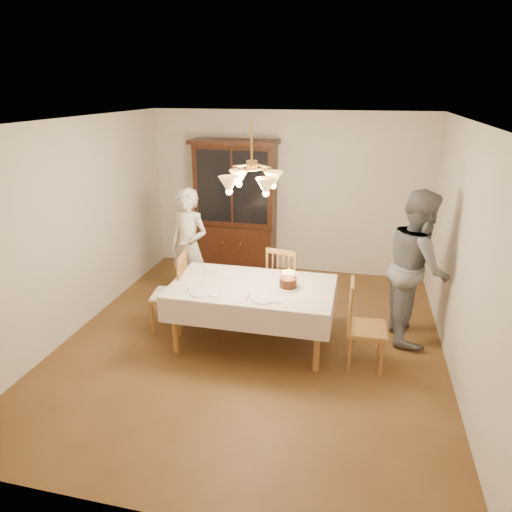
% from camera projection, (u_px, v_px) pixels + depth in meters
% --- Properties ---
extents(ground, '(5.00, 5.00, 0.00)m').
position_uv_depth(ground, '(252.00, 342.00, 5.59)').
color(ground, '#543318').
rests_on(ground, ground).
extents(room_shell, '(5.00, 5.00, 5.00)m').
position_uv_depth(room_shell, '(252.00, 217.00, 5.03)').
color(room_shell, white).
rests_on(room_shell, ground).
extents(dining_table, '(1.90, 1.10, 0.76)m').
position_uv_depth(dining_table, '(252.00, 291.00, 5.35)').
color(dining_table, '#935F2A').
rests_on(dining_table, ground).
extents(china_hutch, '(1.38, 0.54, 2.16)m').
position_uv_depth(china_hutch, '(235.00, 210.00, 7.45)').
color(china_hutch, black).
rests_on(china_hutch, ground).
extents(chair_far_side, '(0.51, 0.49, 1.00)m').
position_uv_depth(chair_far_side, '(285.00, 285.00, 6.10)').
color(chair_far_side, '#935F2A').
rests_on(chair_far_side, ground).
extents(chair_left_end, '(0.48, 0.50, 1.00)m').
position_uv_depth(chair_left_end, '(169.00, 296.00, 5.75)').
color(chair_left_end, '#935F2A').
rests_on(chair_left_end, ground).
extents(chair_right_end, '(0.43, 0.45, 1.00)m').
position_uv_depth(chair_right_end, '(365.00, 330.00, 4.98)').
color(chair_right_end, '#935F2A').
rests_on(chair_right_end, ground).
extents(elderly_woman, '(0.69, 0.55, 1.65)m').
position_uv_depth(elderly_woman, '(189.00, 247.00, 6.40)').
color(elderly_woman, beige).
rests_on(elderly_woman, ground).
extents(adult_in_grey, '(0.80, 0.98, 1.85)m').
position_uv_depth(adult_in_grey, '(417.00, 266.00, 5.42)').
color(adult_in_grey, slate).
rests_on(adult_in_grey, ground).
extents(birthday_cake, '(0.30, 0.30, 0.21)m').
position_uv_depth(birthday_cake, '(288.00, 283.00, 5.23)').
color(birthday_cake, white).
rests_on(birthday_cake, dining_table).
extents(place_setting_near_left, '(0.39, 0.24, 0.02)m').
position_uv_depth(place_setting_near_left, '(201.00, 293.00, 5.11)').
color(place_setting_near_left, white).
rests_on(place_setting_near_left, dining_table).
extents(place_setting_near_right, '(0.40, 0.25, 0.02)m').
position_uv_depth(place_setting_near_right, '(264.00, 299.00, 4.96)').
color(place_setting_near_right, white).
rests_on(place_setting_near_right, dining_table).
extents(place_setting_far_left, '(0.37, 0.23, 0.02)m').
position_uv_depth(place_setting_far_left, '(218.00, 272.00, 5.67)').
color(place_setting_far_left, white).
rests_on(place_setting_far_left, dining_table).
extents(chandelier, '(0.62, 0.62, 0.73)m').
position_uv_depth(chandelier, '(252.00, 182.00, 4.90)').
color(chandelier, '#BF8C3F').
rests_on(chandelier, ground).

